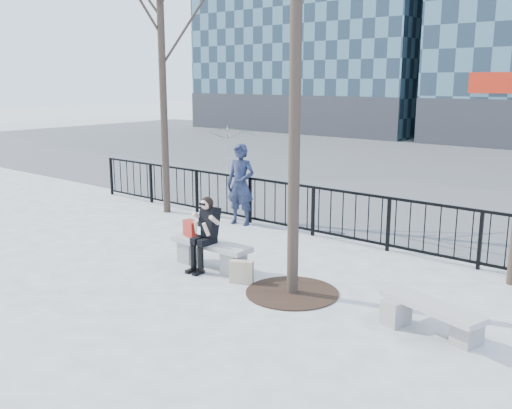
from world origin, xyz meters
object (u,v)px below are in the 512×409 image
Objects in this scene: seated_woman at (205,234)px; standing_man at (241,185)px; bench_main at (211,252)px; bench_second at (431,315)px.

standing_man is at bearing 119.99° from seated_woman.
bench_main is 3.29m from standing_man.
bench_main is 1.10× the size of bench_second.
seated_woman is (-4.21, -0.03, 0.40)m from bench_second.
bench_main is at bearing -165.18° from bench_second.
seated_woman reaches higher than bench_main.
bench_main is 0.86× the size of standing_man.
standing_man reaches higher than bench_main.
seated_woman is at bearing -90.00° from bench_main.
standing_man is at bearing 170.56° from bench_second.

